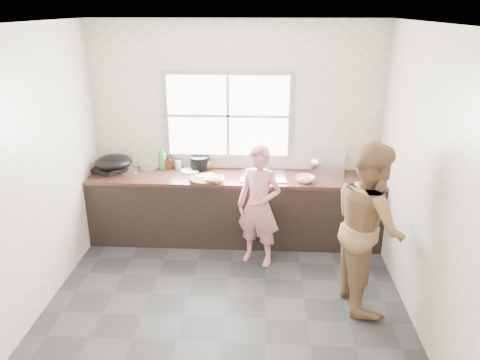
# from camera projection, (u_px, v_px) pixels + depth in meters

# --- Properties ---
(floor) EXTENTS (3.60, 3.20, 0.01)m
(floor) POSITION_uv_depth(u_px,v_px,m) (227.00, 297.00, 4.86)
(floor) COLOR #29292B
(floor) RESTS_ON ground
(ceiling) EXTENTS (3.60, 3.20, 0.01)m
(ceiling) POSITION_uv_depth(u_px,v_px,m) (224.00, 22.00, 3.91)
(ceiling) COLOR silver
(ceiling) RESTS_ON wall_back
(wall_back) EXTENTS (3.60, 0.01, 2.70)m
(wall_back) POSITION_uv_depth(u_px,v_px,m) (236.00, 131.00, 5.89)
(wall_back) COLOR beige
(wall_back) RESTS_ON ground
(wall_left) EXTENTS (0.01, 3.20, 2.70)m
(wall_left) POSITION_uv_depth(u_px,v_px,m) (38.00, 171.00, 4.48)
(wall_left) COLOR beige
(wall_left) RESTS_ON ground
(wall_right) EXTENTS (0.01, 3.20, 2.70)m
(wall_right) POSITION_uv_depth(u_px,v_px,m) (421.00, 178.00, 4.29)
(wall_right) COLOR beige
(wall_right) RESTS_ON ground
(wall_front) EXTENTS (3.60, 0.01, 2.70)m
(wall_front) POSITION_uv_depth(u_px,v_px,m) (204.00, 262.00, 2.88)
(wall_front) COLOR silver
(wall_front) RESTS_ON ground
(cabinet) EXTENTS (3.60, 0.62, 0.82)m
(cabinet) POSITION_uv_depth(u_px,v_px,m) (235.00, 209.00, 5.92)
(cabinet) COLOR black
(cabinet) RESTS_ON floor
(countertop) EXTENTS (3.60, 0.64, 0.04)m
(countertop) POSITION_uv_depth(u_px,v_px,m) (235.00, 178.00, 5.77)
(countertop) COLOR #381C17
(countertop) RESTS_ON cabinet
(sink) EXTENTS (0.55, 0.45, 0.02)m
(sink) POSITION_uv_depth(u_px,v_px,m) (263.00, 176.00, 5.74)
(sink) COLOR silver
(sink) RESTS_ON countertop
(faucet) EXTENTS (0.02, 0.02, 0.30)m
(faucet) POSITION_uv_depth(u_px,v_px,m) (263.00, 160.00, 5.88)
(faucet) COLOR silver
(faucet) RESTS_ON countertop
(window_frame) EXTENTS (1.60, 0.05, 1.10)m
(window_frame) POSITION_uv_depth(u_px,v_px,m) (228.00, 116.00, 5.81)
(window_frame) COLOR #9EA0A5
(window_frame) RESTS_ON wall_back
(window_glazing) EXTENTS (1.50, 0.01, 1.00)m
(window_glazing) POSITION_uv_depth(u_px,v_px,m) (228.00, 116.00, 5.78)
(window_glazing) COLOR white
(window_glazing) RESTS_ON window_frame
(woman) EXTENTS (0.57, 0.47, 1.32)m
(woman) POSITION_uv_depth(u_px,v_px,m) (259.00, 210.00, 5.30)
(woman) COLOR #CC7A88
(woman) RESTS_ON floor
(person_side) EXTENTS (0.74, 0.89, 1.67)m
(person_side) POSITION_uv_depth(u_px,v_px,m) (369.00, 226.00, 4.51)
(person_side) COLOR brown
(person_side) RESTS_ON floor
(cutting_board) EXTENTS (0.41, 0.41, 0.04)m
(cutting_board) POSITION_uv_depth(u_px,v_px,m) (205.00, 179.00, 5.61)
(cutting_board) COLOR #2F2212
(cutting_board) RESTS_ON countertop
(cleaver) EXTENTS (0.24, 0.20, 0.01)m
(cleaver) POSITION_uv_depth(u_px,v_px,m) (205.00, 175.00, 5.68)
(cleaver) COLOR #A7A8AD
(cleaver) RESTS_ON cutting_board
(bowl_mince) EXTENTS (0.24, 0.24, 0.06)m
(bowl_mince) POSITION_uv_depth(u_px,v_px,m) (215.00, 180.00, 5.57)
(bowl_mince) COLOR white
(bowl_mince) RESTS_ON countertop
(bowl_crabs) EXTENTS (0.22, 0.22, 0.06)m
(bowl_crabs) POSITION_uv_depth(u_px,v_px,m) (305.00, 180.00, 5.57)
(bowl_crabs) COLOR white
(bowl_crabs) RESTS_ON countertop
(bowl_held) EXTENTS (0.24, 0.24, 0.07)m
(bowl_held) POSITION_uv_depth(u_px,v_px,m) (261.00, 179.00, 5.58)
(bowl_held) COLOR white
(bowl_held) RESTS_ON countertop
(black_pot) EXTENTS (0.27, 0.27, 0.17)m
(black_pot) POSITION_uv_depth(u_px,v_px,m) (200.00, 163.00, 5.97)
(black_pot) COLOR black
(black_pot) RESTS_ON countertop
(plate_food) EXTENTS (0.27, 0.27, 0.02)m
(plate_food) POSITION_uv_depth(u_px,v_px,m) (190.00, 171.00, 5.93)
(plate_food) COLOR white
(plate_food) RESTS_ON countertop
(bottle_green) EXTENTS (0.12, 0.12, 0.30)m
(bottle_green) POSITION_uv_depth(u_px,v_px,m) (162.00, 158.00, 5.97)
(bottle_green) COLOR green
(bottle_green) RESTS_ON countertop
(bottle_brown_tall) EXTENTS (0.08, 0.08, 0.18)m
(bottle_brown_tall) POSITION_uv_depth(u_px,v_px,m) (169.00, 162.00, 5.99)
(bottle_brown_tall) COLOR #441E11
(bottle_brown_tall) RESTS_ON countertop
(bottle_brown_short) EXTENTS (0.14, 0.14, 0.15)m
(bottle_brown_short) POSITION_uv_depth(u_px,v_px,m) (207.00, 164.00, 5.97)
(bottle_brown_short) COLOR #4D3013
(bottle_brown_short) RESTS_ON countertop
(glass_jar) EXTENTS (0.10, 0.10, 0.11)m
(glass_jar) POSITION_uv_depth(u_px,v_px,m) (178.00, 165.00, 6.00)
(glass_jar) COLOR silver
(glass_jar) RESTS_ON countertop
(burner) EXTENTS (0.49, 0.49, 0.06)m
(burner) POSITION_uv_depth(u_px,v_px,m) (106.00, 168.00, 5.96)
(burner) COLOR black
(burner) RESTS_ON countertop
(wok) EXTENTS (0.50, 0.50, 0.17)m
(wok) POSITION_uv_depth(u_px,v_px,m) (114.00, 162.00, 5.81)
(wok) COLOR black
(wok) RESTS_ON burner
(dish_rack) EXTENTS (0.45, 0.35, 0.30)m
(dish_rack) POSITION_uv_depth(u_px,v_px,m) (329.00, 160.00, 5.87)
(dish_rack) COLOR silver
(dish_rack) RESTS_ON countertop
(pot_lid_left) EXTENTS (0.34, 0.34, 0.01)m
(pot_lid_left) POSITION_uv_depth(u_px,v_px,m) (128.00, 170.00, 5.95)
(pot_lid_left) COLOR silver
(pot_lid_left) RESTS_ON countertop
(pot_lid_right) EXTENTS (0.24, 0.24, 0.01)m
(pot_lid_right) POSITION_uv_depth(u_px,v_px,m) (149.00, 168.00, 6.03)
(pot_lid_right) COLOR silver
(pot_lid_right) RESTS_ON countertop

